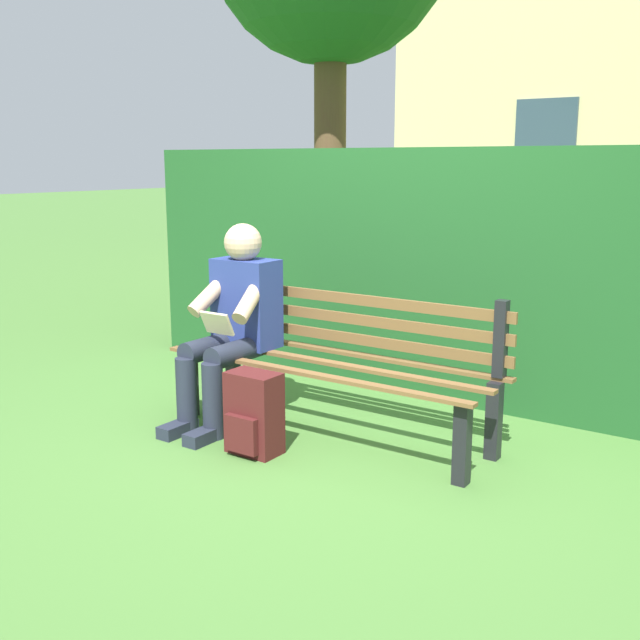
# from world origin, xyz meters

# --- Properties ---
(ground) EXTENTS (60.00, 60.00, 0.00)m
(ground) POSITION_xyz_m (0.00, 0.00, 0.00)
(ground) COLOR #477533
(park_bench) EXTENTS (1.92, 0.55, 0.83)m
(park_bench) POSITION_xyz_m (0.00, -0.09, 0.43)
(park_bench) COLOR black
(park_bench) RESTS_ON ground
(person_seated) EXTENTS (0.44, 0.73, 1.16)m
(person_seated) POSITION_xyz_m (0.61, 0.10, 0.61)
(person_seated) COLOR navy
(person_seated) RESTS_ON ground
(hedge_backdrop) EXTENTS (5.03, 0.69, 1.64)m
(hedge_backdrop) POSITION_xyz_m (-0.38, -1.21, 0.83)
(hedge_backdrop) COLOR #1E5123
(hedge_backdrop) RESTS_ON ground
(backpack) EXTENTS (0.28, 0.25, 0.44)m
(backpack) POSITION_xyz_m (0.19, 0.44, 0.21)
(backpack) COLOR #4C1919
(backpack) RESTS_ON ground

